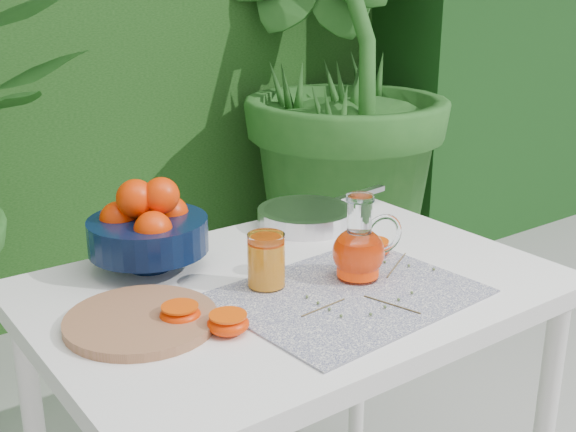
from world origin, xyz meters
TOP-DOWN VIEW (x-y plane):
  - hedge_backdrop at (0.06, 2.06)m, footprint 8.00×1.65m
  - potted_plant_right at (1.07, 1.28)m, footprint 2.22×2.22m
  - white_table at (-0.06, -0.02)m, footprint 1.00×0.70m
  - placemat at (-0.01, -0.13)m, footprint 0.48×0.39m
  - cutting_board at (-0.38, -0.01)m, footprint 0.34×0.34m
  - fruit_bowl at (-0.26, 0.21)m, footprint 0.30×0.30m
  - juice_pitcher at (0.05, -0.08)m, footprint 0.16×0.13m
  - juice_tumbler at (-0.12, -0.01)m, footprint 0.08×0.08m
  - saute_pan at (0.16, 0.23)m, footprint 0.41×0.26m
  - orange_halves at (-0.15, -0.06)m, footprint 0.58×0.21m
  - thyme_sprigs at (0.03, -0.15)m, footprint 0.36×0.25m

SIDE VIEW (x-z plane):
  - white_table at x=-0.06m, z-range 0.29..1.04m
  - placemat at x=-0.01m, z-range 0.75..0.75m
  - thyme_sprigs at x=0.03m, z-range 0.75..0.76m
  - cutting_board at x=-0.38m, z-range 0.75..0.77m
  - orange_halves at x=-0.15m, z-range 0.75..0.78m
  - saute_pan at x=0.16m, z-range 0.75..0.79m
  - juice_tumbler at x=-0.12m, z-range 0.75..0.86m
  - juice_pitcher at x=0.05m, z-range 0.73..0.90m
  - fruit_bowl at x=-0.26m, z-range 0.74..0.93m
  - potted_plant_right at x=1.07m, z-range 0.00..1.93m
  - hedge_backdrop at x=0.06m, z-range -0.06..2.44m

